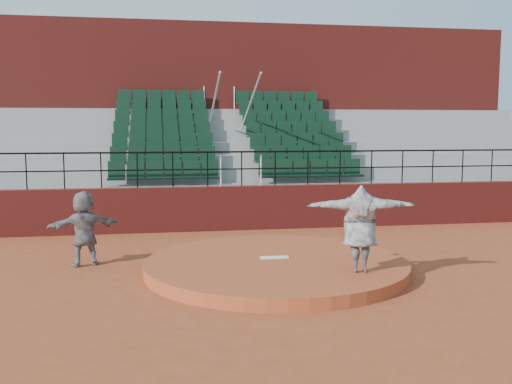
% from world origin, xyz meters
% --- Properties ---
extents(ground, '(90.00, 90.00, 0.00)m').
position_xyz_m(ground, '(0.00, 0.00, 0.00)').
color(ground, '#944021').
rests_on(ground, ground).
extents(pitchers_mound, '(5.50, 5.50, 0.25)m').
position_xyz_m(pitchers_mound, '(0.00, 0.00, 0.12)').
color(pitchers_mound, '#A34624').
rests_on(pitchers_mound, ground).
extents(pitching_rubber, '(0.60, 0.15, 0.03)m').
position_xyz_m(pitching_rubber, '(0.00, 0.15, 0.27)').
color(pitching_rubber, white).
rests_on(pitching_rubber, pitchers_mound).
extents(boundary_wall, '(24.00, 0.30, 1.30)m').
position_xyz_m(boundary_wall, '(0.00, 5.00, 0.65)').
color(boundary_wall, maroon).
rests_on(boundary_wall, ground).
extents(wall_railing, '(24.04, 0.05, 1.03)m').
position_xyz_m(wall_railing, '(0.00, 5.00, 2.03)').
color(wall_railing, black).
rests_on(wall_railing, boundary_wall).
extents(seating_deck, '(24.00, 5.97, 4.63)m').
position_xyz_m(seating_deck, '(0.00, 8.65, 1.44)').
color(seating_deck, gray).
rests_on(seating_deck, ground).
extents(press_box_facade, '(24.00, 3.00, 7.10)m').
position_xyz_m(press_box_facade, '(0.00, 12.60, 3.55)').
color(press_box_facade, maroon).
rests_on(press_box_facade, ground).
extents(pitcher, '(2.13, 0.88, 1.68)m').
position_xyz_m(pitcher, '(1.38, -1.24, 1.09)').
color(pitcher, black).
rests_on(pitcher, pitchers_mound).
extents(fielder, '(1.61, 0.94, 1.65)m').
position_xyz_m(fielder, '(-4.03, 1.22, 0.83)').
color(fielder, black).
rests_on(fielder, ground).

